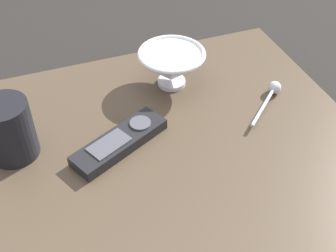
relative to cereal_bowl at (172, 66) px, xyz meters
name	(u,v)px	position (x,y,z in m)	size (l,w,h in m)	color
ground_plane	(164,166)	(-0.15, 0.07, -0.08)	(6.00, 6.00, 0.00)	black
table	(164,158)	(-0.15, 0.07, -0.06)	(0.55, 0.64, 0.04)	#4C3D2D
cereal_bowl	(172,66)	(0.00, 0.00, 0.00)	(0.12, 0.12, 0.07)	silver
coffee_mug	(9,130)	(-0.08, 0.29, 0.01)	(0.07, 0.07, 0.10)	black
teaspoon	(272,92)	(-0.10, -0.15, -0.03)	(0.09, 0.10, 0.02)	silver
tv_remote_near	(120,142)	(-0.12, 0.13, -0.03)	(0.12, 0.17, 0.02)	black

